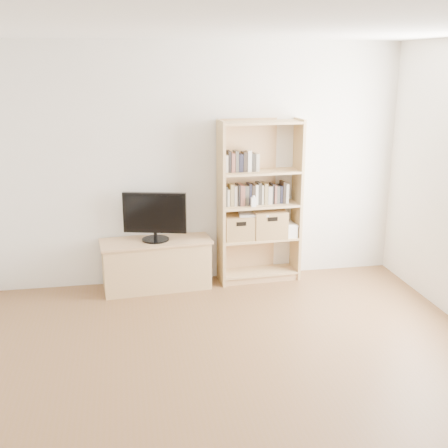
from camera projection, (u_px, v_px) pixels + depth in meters
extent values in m
cube|color=brown|center=(248.00, 402.00, 4.08)|extent=(4.50, 5.00, 0.01)
cube|color=silver|center=(198.00, 165.00, 6.08)|extent=(4.50, 0.02, 2.60)
cube|color=white|center=(253.00, 23.00, 3.36)|extent=(4.50, 5.00, 0.01)
cube|color=tan|center=(156.00, 265.00, 6.08)|extent=(1.17, 0.52, 0.52)
cube|color=tan|center=(260.00, 202.00, 6.15)|extent=(0.92, 0.37, 1.80)
cube|color=black|center=(155.00, 217.00, 5.93)|extent=(0.66, 0.22, 0.53)
cube|color=#322E28|center=(259.00, 194.00, 6.15)|extent=(0.84, 0.19, 0.22)
cube|color=#322E28|center=(242.00, 162.00, 6.00)|extent=(0.39, 0.17, 0.20)
cube|color=white|center=(253.00, 202.00, 6.03)|extent=(0.06, 0.04, 0.10)
cube|color=#AB824D|center=(238.00, 227.00, 6.17)|extent=(0.33, 0.27, 0.27)
cube|color=#AB824D|center=(269.00, 223.00, 6.24)|extent=(0.37, 0.31, 0.30)
cube|color=silver|center=(253.00, 214.00, 6.15)|extent=(0.35, 0.26, 0.03)
cube|color=silver|center=(286.00, 230.00, 6.31)|extent=(0.21, 0.29, 0.13)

